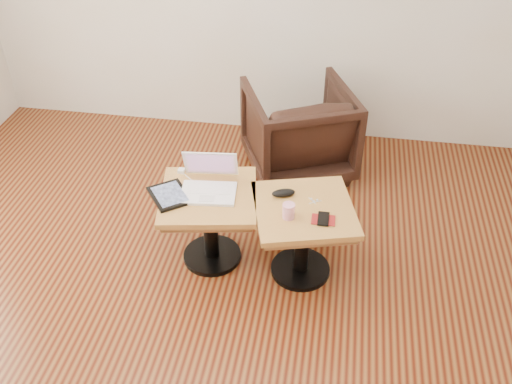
% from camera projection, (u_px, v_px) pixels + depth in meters
% --- Properties ---
extents(room_shell, '(4.52, 4.52, 2.71)m').
position_uv_depth(room_shell, '(175.00, 119.00, 2.43)').
color(room_shell, '#431409').
rests_on(room_shell, ground).
extents(side_table_left, '(0.65, 0.65, 0.52)m').
position_uv_depth(side_table_left, '(209.00, 211.00, 3.47)').
color(side_table_left, black).
rests_on(side_table_left, ground).
extents(side_table_right, '(0.70, 0.70, 0.52)m').
position_uv_depth(side_table_right, '(303.00, 224.00, 3.37)').
color(side_table_right, black).
rests_on(side_table_right, ground).
extents(laptop, '(0.35, 0.34, 0.22)m').
position_uv_depth(laptop, '(209.00, 183.00, 3.40)').
color(laptop, white).
rests_on(laptop, side_table_left).
extents(tablet, '(0.32, 0.33, 0.02)m').
position_uv_depth(tablet, '(170.00, 195.00, 3.36)').
color(tablet, black).
rests_on(tablet, side_table_left).
extents(charging_adapter, '(0.04, 0.04, 0.02)m').
position_uv_depth(charging_adapter, '(181.00, 171.00, 3.56)').
color(charging_adapter, white).
rests_on(charging_adapter, side_table_left).
extents(glasses_case, '(0.15, 0.11, 0.04)m').
position_uv_depth(glasses_case, '(283.00, 193.00, 3.36)').
color(glasses_case, black).
rests_on(glasses_case, side_table_right).
extents(striped_cup, '(0.09, 0.09, 0.09)m').
position_uv_depth(striped_cup, '(289.00, 211.00, 3.19)').
color(striped_cup, '#E3417F').
rests_on(striped_cup, side_table_right).
extents(earbuds_tangle, '(0.07, 0.05, 0.01)m').
position_uv_depth(earbuds_tangle, '(314.00, 200.00, 3.33)').
color(earbuds_tangle, white).
rests_on(earbuds_tangle, side_table_right).
extents(phone_on_sleeve, '(0.13, 0.12, 0.02)m').
position_uv_depth(phone_on_sleeve, '(323.00, 219.00, 3.19)').
color(phone_on_sleeve, maroon).
rests_on(phone_on_sleeve, side_table_right).
extents(armchair, '(0.98, 0.99, 0.69)m').
position_uv_depth(armchair, '(299.00, 131.00, 4.30)').
color(armchair, black).
rests_on(armchair, ground).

